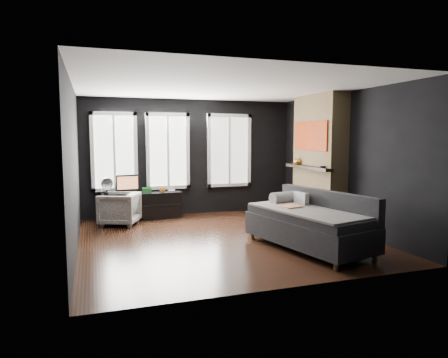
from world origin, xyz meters
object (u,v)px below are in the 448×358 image
object	(u,v)px
armchair	(119,207)
mug	(162,189)
monitor	(127,183)
mantel_vase	(298,161)
media_console	(142,206)
sofa	(308,220)
book	(168,186)

from	to	relation	value
armchair	mug	xyz separation A→B (m)	(0.98, 0.44, 0.28)
monitor	mantel_vase	size ratio (longest dim) A/B	3.03
monitor	mug	bearing A→B (deg)	-8.05
mug	media_console	bearing A→B (deg)	173.23
sofa	media_console	xyz separation A→B (m)	(-2.30, 3.31, -0.18)
sofa	mantel_vase	bearing A→B (deg)	52.79
mug	mantel_vase	xyz separation A→B (m)	(2.79, -1.14, 0.66)
armchair	media_console	size ratio (longest dim) A/B	0.43
book	mantel_vase	world-z (taller)	mantel_vase
monitor	mantel_vase	distance (m)	3.77
media_console	monitor	bearing A→B (deg)	-178.62
armchair	mantel_vase	world-z (taller)	mantel_vase
armchair	mantel_vase	xyz separation A→B (m)	(3.77, -0.70, 0.94)
monitor	mug	xyz separation A→B (m)	(0.76, -0.03, -0.17)
monitor	armchair	bearing A→B (deg)	-120.27
sofa	armchair	bearing A→B (deg)	122.00
armchair	book	world-z (taller)	book
sofa	monitor	world-z (taller)	monitor
monitor	mug	size ratio (longest dim) A/B	4.20
sofa	monitor	bearing A→B (deg)	115.34
book	mantel_vase	size ratio (longest dim) A/B	1.21
sofa	armchair	distance (m)	3.98
sofa	armchair	world-z (taller)	sofa
monitor	mug	world-z (taller)	monitor
media_console	mantel_vase	world-z (taller)	mantel_vase
monitor	book	world-z (taller)	monitor
media_console	mug	size ratio (longest dim) A/B	13.93
armchair	mantel_vase	size ratio (longest dim) A/B	4.36
media_console	monitor	distance (m)	0.61
media_console	sofa	bearing A→B (deg)	-57.97
media_console	mug	xyz separation A→B (m)	(0.46, -0.05, 0.36)
sofa	mantel_vase	distance (m)	2.47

